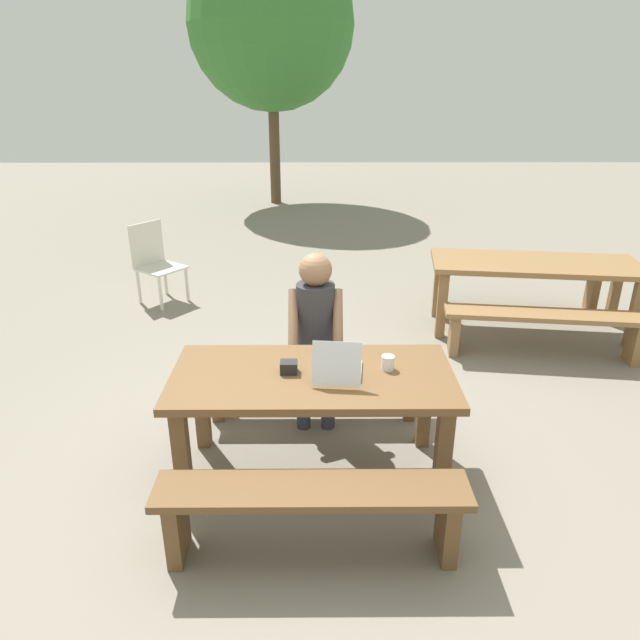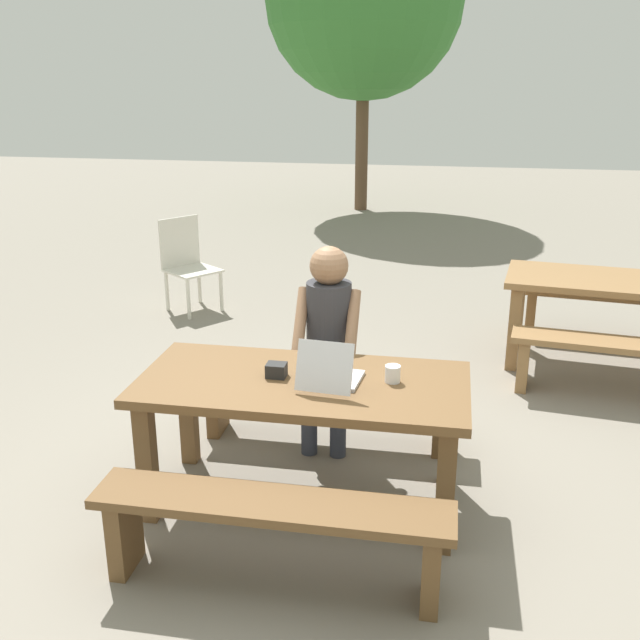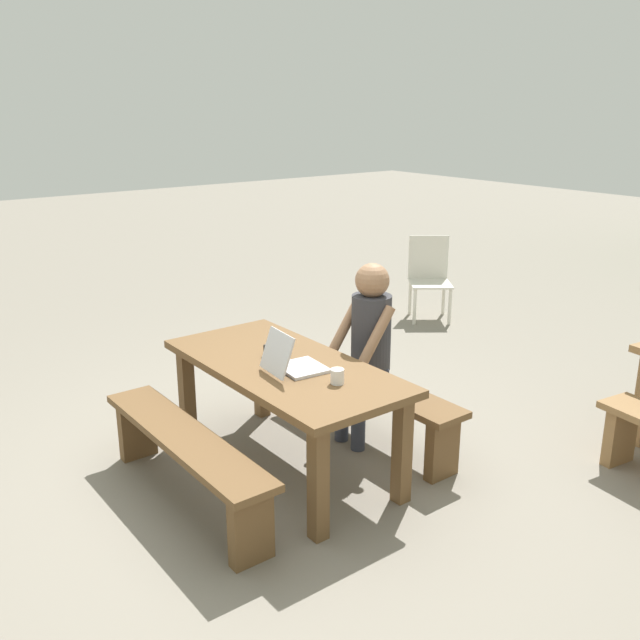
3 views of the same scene
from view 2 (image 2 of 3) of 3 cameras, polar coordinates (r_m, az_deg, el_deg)
name	(u,v)px [view 2 (image 2 of 3)]	position (r m, az deg, el deg)	size (l,w,h in m)	color
ground_plane	(304,500)	(4.22, -1.27, -13.76)	(30.00, 30.00, 0.00)	gray
picnic_table_front	(303,399)	(3.92, -1.33, -6.13)	(1.73, 0.82, 0.73)	brown
bench_near	(272,523)	(3.45, -3.75, -15.36)	(1.64, 0.30, 0.45)	brown
bench_far	(326,393)	(4.68, 0.44, -5.63)	(1.64, 0.30, 0.45)	brown
laptop	(330,374)	(3.78, 0.75, -4.18)	(0.32, 0.38, 0.27)	silver
small_pouch	(276,370)	(3.90, -3.39, -3.89)	(0.10, 0.09, 0.07)	black
coffee_mug	(393,374)	(3.85, 5.64, -4.16)	(0.08, 0.08, 0.09)	white
person_seated	(328,333)	(4.48, 0.60, -0.99)	(0.38, 0.39, 1.28)	#333847
plastic_chair	(187,263)	(7.35, -10.20, 4.39)	(0.62, 0.62, 0.90)	silver
picnic_table_mid	(639,294)	(6.20, 23.45, 1.84)	(2.08, 1.02, 0.73)	olive
bench_mid_north	(628,306)	(6.88, 22.72, 1.00)	(1.82, 0.53, 0.44)	olive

